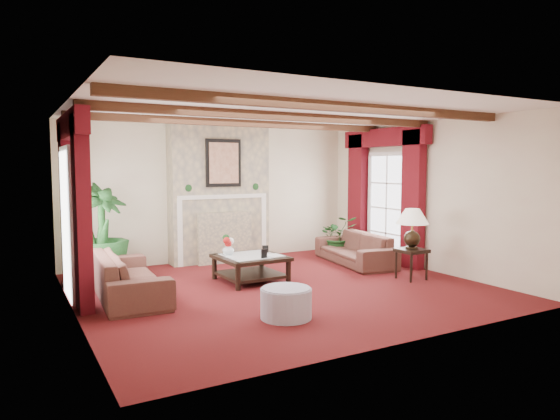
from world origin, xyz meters
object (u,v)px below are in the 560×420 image
side_table (411,264)px  ottoman (286,303)px  potted_palm (101,253)px  sofa_right (355,243)px  sofa_left (128,268)px  coffee_table (251,268)px

side_table → ottoman: 3.02m
potted_palm → side_table: (4.54, -2.49, -0.20)m
ottoman → sofa_right: bearing=39.6°
sofa_right → potted_palm: potted_palm is taller
side_table → ottoman: (-2.90, -0.85, -0.07)m
sofa_left → potted_palm: (-0.15, 1.37, 0.03)m
coffee_table → side_table: 2.68m
sofa_left → coffee_table: (1.98, 0.05, -0.21)m
sofa_right → side_table: size_ratio=4.05×
sofa_right → ottoman: (-2.91, -2.40, -0.21)m
potted_palm → coffee_table: potted_palm is taller
side_table → ottoman: side_table is taller
sofa_left → side_table: bearing=-101.6°
sofa_left → potted_palm: bearing=9.1°
potted_palm → side_table: size_ratio=3.56×
sofa_left → side_table: (4.39, -1.13, -0.16)m
sofa_right → ottoman: sofa_right is taller
potted_palm → coffee_table: bearing=-31.8°
coffee_table → ottoman: coffee_table is taller
sofa_left → side_table: 4.54m
side_table → sofa_right: bearing=89.8°
sofa_right → coffee_table: (-2.42, -0.38, -0.18)m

